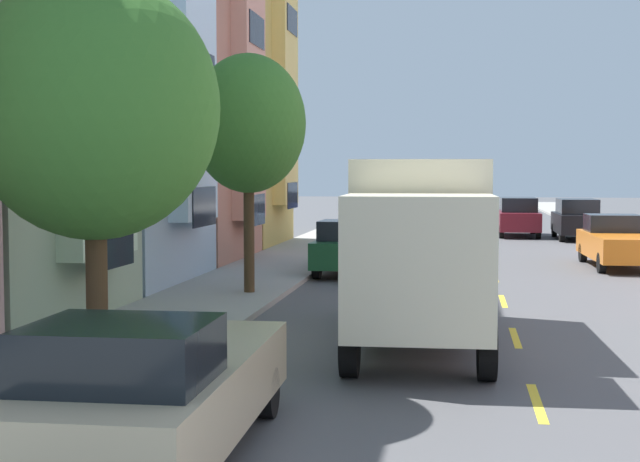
# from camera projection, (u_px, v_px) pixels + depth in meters

# --- Properties ---
(ground_plane) EXTENTS (160.00, 160.00, 0.00)m
(ground_plane) POSITION_uv_depth(u_px,v_px,m) (487.00, 254.00, 35.28)
(ground_plane) COLOR #4C4C4F
(sidewalk_left) EXTENTS (3.20, 120.00, 0.14)m
(sidewalk_left) POSITION_uv_depth(u_px,v_px,m) (299.00, 254.00, 34.38)
(sidewalk_left) COLOR #99968E
(sidewalk_left) RESTS_ON ground_plane
(lane_centerline_dashes) EXTENTS (0.14, 47.20, 0.01)m
(lane_centerline_dashes) POSITION_uv_depth(u_px,v_px,m) (492.00, 269.00, 29.85)
(lane_centerline_dashes) COLOR yellow
(lane_centerline_dashes) RESTS_ON ground_plane
(townhouse_fourth_terracotta) EXTENTS (13.81, 6.54, 10.86)m
(townhouse_fourth_terracotta) POSITION_uv_depth(u_px,v_px,m) (67.00, 116.00, 32.71)
(townhouse_fourth_terracotta) COLOR #B27560
(townhouse_fourth_terracotta) RESTS_ON ground_plane
(townhouse_fifth_mustard) EXTENTS (11.50, 6.54, 12.71)m
(townhouse_fifth_mustard) POSITION_uv_depth(u_px,v_px,m) (158.00, 104.00, 39.12)
(townhouse_fifth_mustard) COLOR tan
(townhouse_fifth_mustard) RESTS_ON ground_plane
(street_tree_nearest) EXTENTS (3.69, 3.69, 5.97)m
(street_tree_nearest) POSITION_uv_depth(u_px,v_px,m) (94.00, 108.00, 13.21)
(street_tree_nearest) COLOR #47331E
(street_tree_nearest) RESTS_ON sidewalk_left
(street_tree_second) EXTENTS (2.92, 2.92, 6.06)m
(street_tree_second) POSITION_uv_depth(u_px,v_px,m) (248.00, 124.00, 22.86)
(street_tree_second) COLOR #47331E
(street_tree_second) RESTS_ON sidewalk_left
(delivery_box_truck) EXTENTS (2.61, 7.44, 3.43)m
(delivery_box_truck) POSITION_uv_depth(u_px,v_px,m) (421.00, 240.00, 16.92)
(delivery_box_truck) COLOR beige
(delivery_box_truck) RESTS_ON ground_plane
(parked_hatchback_silver) EXTENTS (1.77, 4.01, 1.50)m
(parked_hatchback_silver) POSITION_uv_depth(u_px,v_px,m) (379.00, 233.00, 36.29)
(parked_hatchback_silver) COLOR #B2B5BA
(parked_hatchback_silver) RESTS_ON ground_plane
(parked_pickup_forest) EXTENTS (2.14, 5.35, 1.73)m
(parked_pickup_forest) POSITION_uv_depth(u_px,v_px,m) (354.00, 247.00, 28.53)
(parked_pickup_forest) COLOR #194C28
(parked_pickup_forest) RESTS_ON ground_plane
(parked_pickup_champagne) EXTENTS (2.11, 5.34, 1.73)m
(parked_pickup_champagne) POSITION_uv_depth(u_px,v_px,m) (153.00, 389.00, 9.94)
(parked_pickup_champagne) COLOR tan
(parked_pickup_champagne) RESTS_ON ground_plane
(parked_pickup_orange) EXTENTS (2.16, 5.36, 1.73)m
(parked_pickup_orange) POSITION_uv_depth(u_px,v_px,m) (618.00, 243.00, 30.46)
(parked_pickup_orange) COLOR orange
(parked_pickup_orange) RESTS_ON ground_plane
(parked_suv_black) EXTENTS (1.97, 4.81, 1.93)m
(parked_suv_black) POSITION_uv_depth(u_px,v_px,m) (577.00, 219.00, 42.81)
(parked_suv_black) COLOR black
(parked_suv_black) RESTS_ON ground_plane
(parked_wagon_sky) EXTENTS (1.91, 4.73, 1.50)m
(parked_wagon_sky) POSITION_uv_depth(u_px,v_px,m) (399.00, 216.00, 49.28)
(parked_wagon_sky) COLOR #7A9EC6
(parked_wagon_sky) RESTS_ON ground_plane
(parked_suv_navy) EXTENTS (2.02, 4.83, 1.93)m
(parked_suv_navy) POSITION_uv_depth(u_px,v_px,m) (406.00, 207.00, 57.44)
(parked_suv_navy) COLOR navy
(parked_suv_navy) RESTS_ON ground_plane
(moving_burgundy_sedan) EXTENTS (1.95, 4.80, 1.93)m
(moving_burgundy_sedan) POSITION_uv_depth(u_px,v_px,m) (518.00, 216.00, 45.03)
(moving_burgundy_sedan) COLOR maroon
(moving_burgundy_sedan) RESTS_ON ground_plane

